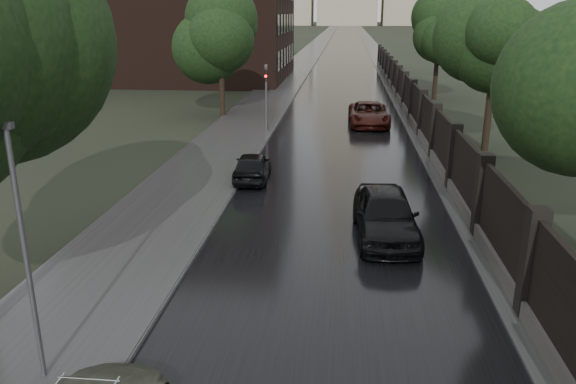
{
  "coord_description": "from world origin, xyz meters",
  "views": [
    {
      "loc": [
        0.22,
        -7.21,
        6.85
      ],
      "look_at": [
        -1.45,
        9.32,
        1.5
      ],
      "focal_mm": 35.0,
      "sensor_mm": 36.0,
      "label": 1
    }
  ],
  "objects_px": {
    "tree_left_far": "(220,37)",
    "tree_right_b": "(495,52)",
    "lamp_post": "(26,256)",
    "car_right_near": "(385,214)",
    "hatchback_left": "(252,166)",
    "car_right_far": "(369,114)",
    "tree_right_c": "(439,37)",
    "traffic_light": "(266,93)"
  },
  "relations": [
    {
      "from": "tree_left_far",
      "to": "car_right_near",
      "type": "relative_size",
      "value": 1.59
    },
    {
      "from": "traffic_light",
      "to": "tree_right_c",
      "type": "bearing_deg",
      "value": 51.82
    },
    {
      "from": "tree_left_far",
      "to": "tree_right_b",
      "type": "height_order",
      "value": "tree_left_far"
    },
    {
      "from": "tree_right_c",
      "to": "traffic_light",
      "type": "height_order",
      "value": "tree_right_c"
    },
    {
      "from": "car_right_far",
      "to": "tree_left_far",
      "type": "bearing_deg",
      "value": 166.98
    },
    {
      "from": "traffic_light",
      "to": "car_right_near",
      "type": "xyz_separation_m",
      "value": [
        5.9,
        -15.45,
        -1.6
      ]
    },
    {
      "from": "car_right_near",
      "to": "traffic_light",
      "type": "bearing_deg",
      "value": 107.95
    },
    {
      "from": "tree_right_c",
      "to": "hatchback_left",
      "type": "xyz_separation_m",
      "value": [
        -11.1,
        -24.54,
        -4.34
      ]
    },
    {
      "from": "tree_right_b",
      "to": "tree_right_c",
      "type": "relative_size",
      "value": 1.0
    },
    {
      "from": "hatchback_left",
      "to": "tree_left_far",
      "type": "bearing_deg",
      "value": -76.08
    },
    {
      "from": "tree_left_far",
      "to": "car_right_far",
      "type": "height_order",
      "value": "tree_left_far"
    },
    {
      "from": "hatchback_left",
      "to": "car_right_far",
      "type": "height_order",
      "value": "car_right_far"
    },
    {
      "from": "tree_left_far",
      "to": "traffic_light",
      "type": "height_order",
      "value": "tree_left_far"
    },
    {
      "from": "lamp_post",
      "to": "car_right_near",
      "type": "bearing_deg",
      "value": 48.97
    },
    {
      "from": "car_right_far",
      "to": "tree_right_b",
      "type": "bearing_deg",
      "value": -48.04
    },
    {
      "from": "hatchback_left",
      "to": "car_right_far",
      "type": "relative_size",
      "value": 0.68
    },
    {
      "from": "hatchback_left",
      "to": "car_right_far",
      "type": "bearing_deg",
      "value": -115.91
    },
    {
      "from": "tree_left_far",
      "to": "car_right_near",
      "type": "height_order",
      "value": "tree_left_far"
    },
    {
      "from": "car_right_near",
      "to": "car_right_far",
      "type": "relative_size",
      "value": 0.89
    },
    {
      "from": "tree_right_b",
      "to": "traffic_light",
      "type": "relative_size",
      "value": 1.75
    },
    {
      "from": "car_right_near",
      "to": "hatchback_left",
      "type": "bearing_deg",
      "value": 128.38
    },
    {
      "from": "tree_left_far",
      "to": "hatchback_left",
      "type": "xyz_separation_m",
      "value": [
        4.4,
        -14.54,
        -4.63
      ]
    },
    {
      "from": "tree_right_b",
      "to": "hatchback_left",
      "type": "xyz_separation_m",
      "value": [
        -11.1,
        -6.54,
        -4.34
      ]
    },
    {
      "from": "tree_right_c",
      "to": "hatchback_left",
      "type": "relative_size",
      "value": 1.96
    },
    {
      "from": "hatchback_left",
      "to": "tree_right_c",
      "type": "bearing_deg",
      "value": -117.24
    },
    {
      "from": "tree_right_b",
      "to": "tree_right_c",
      "type": "bearing_deg",
      "value": 90.0
    },
    {
      "from": "tree_right_c",
      "to": "car_right_near",
      "type": "height_order",
      "value": "tree_right_c"
    },
    {
      "from": "traffic_light",
      "to": "car_right_far",
      "type": "xyz_separation_m",
      "value": [
        6.04,
        3.05,
        -1.67
      ]
    },
    {
      "from": "tree_right_b",
      "to": "tree_left_far",
      "type": "bearing_deg",
      "value": 152.7
    },
    {
      "from": "car_right_far",
      "to": "tree_right_c",
      "type": "bearing_deg",
      "value": 62.64
    },
    {
      "from": "tree_right_b",
      "to": "tree_right_c",
      "type": "xyz_separation_m",
      "value": [
        0.0,
        18.0,
        0.0
      ]
    },
    {
      "from": "tree_left_far",
      "to": "hatchback_left",
      "type": "bearing_deg",
      "value": -73.17
    },
    {
      "from": "lamp_post",
      "to": "hatchback_left",
      "type": "bearing_deg",
      "value": 82.65
    },
    {
      "from": "lamp_post",
      "to": "car_right_far",
      "type": "bearing_deg",
      "value": 74.94
    },
    {
      "from": "car_right_far",
      "to": "car_right_near",
      "type": "bearing_deg",
      "value": -92.1
    },
    {
      "from": "lamp_post",
      "to": "car_right_far",
      "type": "relative_size",
      "value": 0.97
    },
    {
      "from": "lamp_post",
      "to": "car_right_near",
      "type": "relative_size",
      "value": 1.1
    },
    {
      "from": "tree_left_far",
      "to": "tree_right_b",
      "type": "bearing_deg",
      "value": -27.3
    },
    {
      "from": "tree_left_far",
      "to": "traffic_light",
      "type": "bearing_deg",
      "value": -53.53
    },
    {
      "from": "tree_right_c",
      "to": "tree_right_b",
      "type": "bearing_deg",
      "value": -90.0
    },
    {
      "from": "tree_right_c",
      "to": "hatchback_left",
      "type": "bearing_deg",
      "value": -114.33
    },
    {
      "from": "traffic_light",
      "to": "hatchback_left",
      "type": "height_order",
      "value": "traffic_light"
    }
  ]
}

